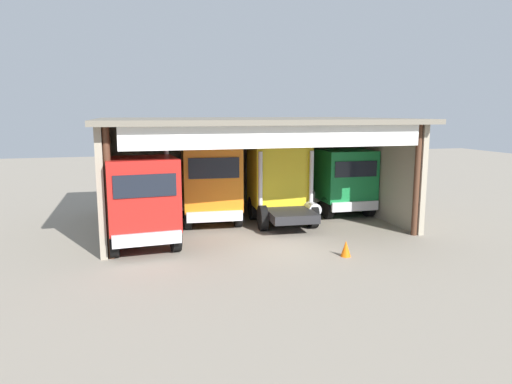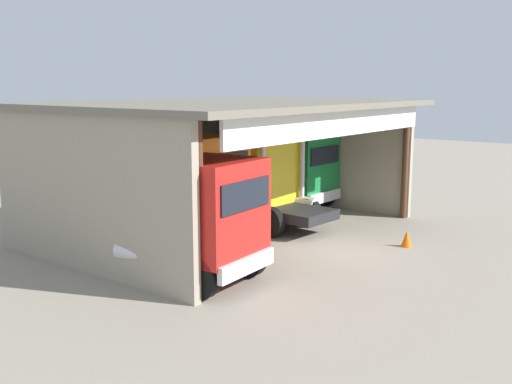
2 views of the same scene
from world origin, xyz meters
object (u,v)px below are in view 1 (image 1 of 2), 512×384
(tool_cart, at_px, (208,201))
(traffic_cone, at_px, (346,249))
(truck_orange_center_left_bay, at_px, (210,183))
(truck_red_center_bay, at_px, (141,201))
(truck_green_yard_outside, at_px, (342,180))
(oil_drum, at_px, (326,195))
(truck_yellow_left_bay, at_px, (280,182))

(tool_cart, distance_m, traffic_cone, 9.44)
(truck_orange_center_left_bay, height_order, tool_cart, truck_orange_center_left_bay)
(truck_red_center_bay, height_order, truck_orange_center_left_bay, truck_red_center_bay)
(truck_red_center_bay, relative_size, truck_green_yard_outside, 1.12)
(oil_drum, bearing_deg, tool_cart, -174.62)
(truck_orange_center_left_bay, bearing_deg, truck_yellow_left_bay, 178.35)
(truck_yellow_left_bay, bearing_deg, oil_drum, 47.60)
(truck_red_center_bay, xyz_separation_m, traffic_cone, (6.82, -2.90, -1.49))
(truck_orange_center_left_bay, distance_m, tool_cart, 3.20)
(traffic_cone, bearing_deg, truck_orange_center_left_bay, 122.16)
(truck_red_center_bay, distance_m, traffic_cone, 7.56)
(truck_green_yard_outside, bearing_deg, oil_drum, -98.06)
(truck_red_center_bay, distance_m, truck_green_yard_outside, 10.26)
(oil_drum, distance_m, tool_cart, 6.76)
(truck_orange_center_left_bay, height_order, truck_yellow_left_bay, truck_orange_center_left_bay)
(truck_orange_center_left_bay, xyz_separation_m, oil_drum, (7.08, 3.50, -1.45))
(truck_orange_center_left_bay, bearing_deg, tool_cart, -93.30)
(truck_orange_center_left_bay, xyz_separation_m, truck_green_yard_outside, (6.58, 0.42, -0.19))
(tool_cart, bearing_deg, oil_drum, 5.38)
(truck_green_yard_outside, relative_size, oil_drum, 5.31)
(truck_orange_center_left_bay, bearing_deg, oil_drum, -150.07)
(tool_cart, bearing_deg, truck_orange_center_left_bay, -96.91)
(truck_orange_center_left_bay, height_order, oil_drum, truck_orange_center_left_bay)
(truck_red_center_bay, distance_m, truck_yellow_left_bay, 6.82)
(truck_orange_center_left_bay, bearing_deg, truck_green_yard_outside, -172.77)
(truck_yellow_left_bay, distance_m, tool_cart, 4.44)
(truck_red_center_bay, relative_size, oil_drum, 5.97)
(oil_drum, bearing_deg, truck_yellow_left_bay, -135.91)
(truck_yellow_left_bay, xyz_separation_m, oil_drum, (3.91, 3.79, -1.41))
(truck_yellow_left_bay, xyz_separation_m, tool_cart, (-2.81, 3.16, -1.34))
(truck_red_center_bay, distance_m, truck_orange_center_left_bay, 4.33)
(traffic_cone, bearing_deg, truck_green_yard_outside, 65.95)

